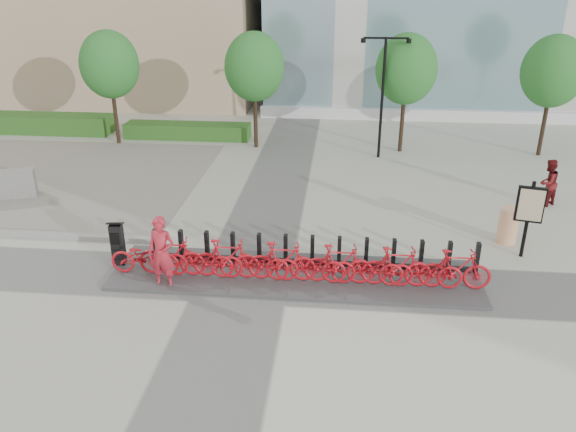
# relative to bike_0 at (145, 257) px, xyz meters

# --- Properties ---
(ground) EXTENTS (120.00, 120.00, 0.00)m
(ground) POSITION_rel_bike_0_xyz_m (2.60, 0.05, -0.56)
(ground) COLOR beige
(gravel_patch) EXTENTS (14.00, 14.00, 0.00)m
(gravel_patch) POSITION_rel_bike_0_xyz_m (-7.40, 7.05, -0.55)
(gravel_patch) COLOR slate
(gravel_patch) RESTS_ON ground
(hedge_a) EXTENTS (10.00, 1.40, 0.90)m
(hedge_a) POSITION_rel_bike_0_xyz_m (-11.40, 13.55, -0.11)
(hedge_a) COLOR #254E17
(hedge_a) RESTS_ON ground
(hedge_b) EXTENTS (6.00, 1.20, 0.70)m
(hedge_b) POSITION_rel_bike_0_xyz_m (-2.40, 13.25, -0.21)
(hedge_b) COLOR #254E17
(hedge_b) RESTS_ON ground
(tree_0) EXTENTS (2.60, 2.60, 5.10)m
(tree_0) POSITION_rel_bike_0_xyz_m (-5.40, 12.05, 3.03)
(tree_0) COLOR #3A291F
(tree_0) RESTS_ON ground
(tree_1) EXTENTS (2.60, 2.60, 5.10)m
(tree_1) POSITION_rel_bike_0_xyz_m (1.10, 12.05, 3.03)
(tree_1) COLOR #3A291F
(tree_1) RESTS_ON ground
(tree_2) EXTENTS (2.60, 2.60, 5.10)m
(tree_2) POSITION_rel_bike_0_xyz_m (7.60, 12.05, 3.03)
(tree_2) COLOR #3A291F
(tree_2) RESTS_ON ground
(tree_3) EXTENTS (2.60, 2.60, 5.10)m
(tree_3) POSITION_rel_bike_0_xyz_m (13.60, 12.05, 3.03)
(tree_3) COLOR #3A291F
(tree_3) RESTS_ON ground
(streetlamp) EXTENTS (2.00, 0.20, 5.00)m
(streetlamp) POSITION_rel_bike_0_xyz_m (6.60, 11.05, 2.58)
(streetlamp) COLOR black
(streetlamp) RESTS_ON ground
(dock_pad) EXTENTS (9.60, 2.40, 0.08)m
(dock_pad) POSITION_rel_bike_0_xyz_m (3.90, 0.35, -0.52)
(dock_pad) COLOR #454546
(dock_pad) RESTS_ON ground
(dock_rail_posts) EXTENTS (8.74, 0.50, 0.85)m
(dock_rail_posts) POSITION_rel_bike_0_xyz_m (4.32, 0.82, -0.05)
(dock_rail_posts) COLOR black
(dock_rail_posts) RESTS_ON dock_pad
(bike_0) EXTENTS (1.82, 0.64, 0.96)m
(bike_0) POSITION_rel_bike_0_xyz_m (0.00, 0.00, 0.00)
(bike_0) COLOR red
(bike_0) RESTS_ON dock_pad
(bike_1) EXTENTS (1.77, 0.50, 1.06)m
(bike_1) POSITION_rel_bike_0_xyz_m (0.72, 0.00, 0.05)
(bike_1) COLOR red
(bike_1) RESTS_ON dock_pad
(bike_2) EXTENTS (1.82, 0.64, 0.96)m
(bike_2) POSITION_rel_bike_0_xyz_m (1.44, 0.00, 0.00)
(bike_2) COLOR red
(bike_2) RESTS_ON dock_pad
(bike_3) EXTENTS (1.77, 0.50, 1.06)m
(bike_3) POSITION_rel_bike_0_xyz_m (2.16, 0.00, 0.05)
(bike_3) COLOR red
(bike_3) RESTS_ON dock_pad
(bike_4) EXTENTS (1.82, 0.64, 0.96)m
(bike_4) POSITION_rel_bike_0_xyz_m (2.88, 0.00, 0.00)
(bike_4) COLOR red
(bike_4) RESTS_ON dock_pad
(bike_5) EXTENTS (1.77, 0.50, 1.06)m
(bike_5) POSITION_rel_bike_0_xyz_m (3.60, 0.00, 0.05)
(bike_5) COLOR red
(bike_5) RESTS_ON dock_pad
(bike_6) EXTENTS (1.82, 0.64, 0.96)m
(bike_6) POSITION_rel_bike_0_xyz_m (4.32, 0.00, 0.00)
(bike_6) COLOR red
(bike_6) RESTS_ON dock_pad
(bike_7) EXTENTS (1.77, 0.50, 1.06)m
(bike_7) POSITION_rel_bike_0_xyz_m (5.04, 0.00, 0.05)
(bike_7) COLOR red
(bike_7) RESTS_ON dock_pad
(bike_8) EXTENTS (1.82, 0.64, 0.96)m
(bike_8) POSITION_rel_bike_0_xyz_m (5.76, 0.00, 0.00)
(bike_8) COLOR red
(bike_8) RESTS_ON dock_pad
(bike_9) EXTENTS (1.77, 0.50, 1.06)m
(bike_9) POSITION_rel_bike_0_xyz_m (6.48, 0.00, 0.05)
(bike_9) COLOR red
(bike_9) RESTS_ON dock_pad
(bike_10) EXTENTS (1.82, 0.64, 0.96)m
(bike_10) POSITION_rel_bike_0_xyz_m (7.20, 0.00, 0.00)
(bike_10) COLOR red
(bike_10) RESTS_ON dock_pad
(bike_11) EXTENTS (1.77, 0.50, 1.06)m
(bike_11) POSITION_rel_bike_0_xyz_m (7.92, 0.00, 0.05)
(bike_11) COLOR red
(bike_11) RESTS_ON dock_pad
(kiosk) EXTENTS (0.42, 0.37, 1.27)m
(kiosk) POSITION_rel_bike_0_xyz_m (-0.89, 0.45, 0.13)
(kiosk) COLOR black
(kiosk) RESTS_ON dock_pad
(worker_red) EXTENTS (0.76, 0.55, 1.93)m
(worker_red) POSITION_rel_bike_0_xyz_m (0.65, -0.52, 0.41)
(worker_red) COLOR #B62332
(worker_red) RESTS_ON ground
(pedestrian) EXTENTS (1.01, 0.98, 1.64)m
(pedestrian) POSITION_rel_bike_0_xyz_m (12.00, 6.10, 0.26)
(pedestrian) COLOR #5D1214
(pedestrian) RESTS_ON ground
(construction_barrel) EXTENTS (0.68, 0.68, 1.08)m
(construction_barrel) POSITION_rel_bike_0_xyz_m (9.95, 3.00, -0.02)
(construction_barrel) COLOR #E45F01
(construction_barrel) RESTS_ON ground
(map_sign) EXTENTS (0.74, 0.27, 2.24)m
(map_sign) POSITION_rel_bike_0_xyz_m (10.16, 2.11, 0.92)
(map_sign) COLOR black
(map_sign) RESTS_ON ground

